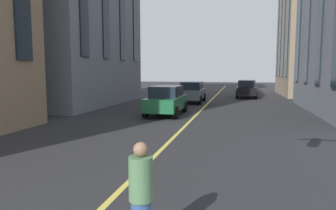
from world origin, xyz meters
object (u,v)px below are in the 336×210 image
at_px(car_green_oncoming, 166,100).
at_px(car_grey_near, 192,92).
at_px(pedestrian_companion, 141,197).
at_px(car_black_parked_b, 246,89).

relative_size(car_green_oncoming, car_grey_near, 1.00).
distance_m(car_green_oncoming, pedestrian_companion, 15.18).
bearing_deg(car_grey_near, pedestrian_companion, -173.19).
relative_size(car_green_oncoming, pedestrian_companion, 2.69).
xyz_separation_m(car_green_oncoming, car_grey_near, (8.32, -0.38, 0.00)).
height_order(car_green_oncoming, pedestrian_companion, car_green_oncoming).
distance_m(car_green_oncoming, car_black_parked_b, 15.43).
xyz_separation_m(car_grey_near, car_black_parked_b, (6.18, -4.89, 0.00)).
height_order(car_green_oncoming, car_black_parked_b, same).
relative_size(car_black_parked_b, pedestrian_companion, 2.69).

